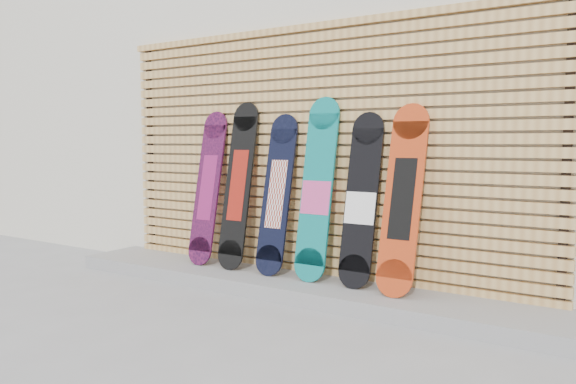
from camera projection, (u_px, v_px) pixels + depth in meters
name	position (u px, v px, depth m)	size (l,w,h in m)	color
ground	(262.00, 316.00, 4.13)	(80.00, 80.00, 0.00)	gray
building	(467.00, 98.00, 6.63)	(12.00, 5.00, 3.60)	beige
concrete_step	(294.00, 285.00, 4.78)	(4.60, 0.70, 0.12)	gray
slat_wall	(312.00, 150.00, 4.92)	(4.26, 0.08, 2.29)	tan
snowboard_0	(208.00, 188.00, 5.35)	(0.27, 0.33, 1.46)	black
snowboard_1	(238.00, 185.00, 5.15)	(0.28, 0.33, 1.53)	black
snowboard_2	(277.00, 194.00, 4.92)	(0.27, 0.33, 1.41)	black
snowboard_3	(317.00, 190.00, 4.70)	(0.29, 0.32, 1.54)	#0C7574
snowboard_4	(361.00, 201.00, 4.49)	(0.27, 0.31, 1.41)	black
snowboard_5	(403.00, 199.00, 4.26)	(0.29, 0.38, 1.46)	#BD3914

